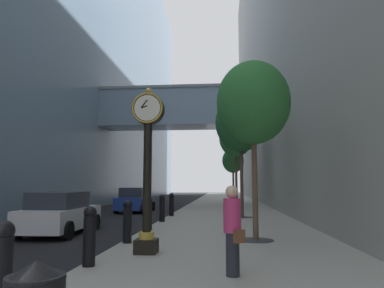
{
  "coord_description": "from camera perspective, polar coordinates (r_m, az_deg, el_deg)",
  "views": [
    {
      "loc": [
        3.09,
        -1.89,
        1.87
      ],
      "look_at": [
        1.0,
        21.92,
        4.62
      ],
      "focal_mm": 32.97,
      "sensor_mm": 36.0,
      "label": 1
    }
  ],
  "objects": [
    {
      "name": "bollard_sixth",
      "position": [
        19.88,
        -3.34,
        -9.65
      ],
      "size": [
        0.28,
        0.28,
        1.26
      ],
      "color": "black",
      "rests_on": "sidewalk_right"
    },
    {
      "name": "bollard_fifth",
      "position": [
        16.89,
        -4.85,
        -10.18
      ],
      "size": [
        0.28,
        0.28,
        1.26
      ],
      "color": "black",
      "rests_on": "sidewalk_right"
    },
    {
      "name": "street_tree_mid_far",
      "position": [
        27.21,
        7.08,
        0.9
      ],
      "size": [
        2.52,
        2.52,
        6.73
      ],
      "color": "#333335",
      "rests_on": "sidewalk_right"
    },
    {
      "name": "pedestrian_walking",
      "position": [
        7.0,
        6.58,
        -13.3
      ],
      "size": [
        0.47,
        0.52,
        1.71
      ],
      "color": "#23232D",
      "rests_on": "sidewalk_right"
    },
    {
      "name": "bollard_third",
      "position": [
        10.98,
        -10.39,
        -12.05
      ],
      "size": [
        0.28,
        0.28,
        1.26
      ],
      "color": "black",
      "rests_on": "sidewalk_right"
    },
    {
      "name": "street_tree_mid_near",
      "position": [
        19.47,
        7.9,
        3.4
      ],
      "size": [
        2.77,
        2.77,
        6.7
      ],
      "color": "#333335",
      "rests_on": "sidewalk_right"
    },
    {
      "name": "bollard_nearest",
      "position": [
        5.42,
        -28.42,
        -17.15
      ],
      "size": [
        0.28,
        0.28,
        1.26
      ],
      "color": "black",
      "rests_on": "sidewalk_right"
    },
    {
      "name": "car_white_mid",
      "position": [
        14.54,
        -20.52,
        -10.48
      ],
      "size": [
        2.07,
        4.17,
        1.59
      ],
      "color": "silver",
      "rests_on": "ground"
    },
    {
      "name": "car_blue_near",
      "position": [
        24.81,
        -9.12,
        -8.95
      ],
      "size": [
        2.09,
        4.32,
        1.66
      ],
      "color": "navy",
      "rests_on": "ground"
    },
    {
      "name": "street_tree_near",
      "position": [
        11.68,
        9.87,
        6.5
      ],
      "size": [
        2.38,
        2.38,
        5.75
      ],
      "color": "#333335",
      "rests_on": "sidewalk_right"
    },
    {
      "name": "bollard_second",
      "position": [
        8.11,
        -16.24,
        -13.88
      ],
      "size": [
        0.28,
        0.28,
        1.26
      ],
      "color": "black",
      "rests_on": "sidewalk_right"
    },
    {
      "name": "bollard_fourth",
      "position": [
        13.92,
        -7.02,
        -10.93
      ],
      "size": [
        0.28,
        0.28,
        1.26
      ],
      "color": "black",
      "rests_on": "sidewalk_right"
    },
    {
      "name": "street_clock",
      "position": [
        9.26,
        -7.21,
        -2.66
      ],
      "size": [
        0.84,
        0.55,
        4.29
      ],
      "color": "black",
      "rests_on": "sidewalk_right"
    },
    {
      "name": "sidewalk_right",
      "position": [
        31.94,
        5.52,
        -9.78
      ],
      "size": [
        6.66,
        80.0,
        0.14
      ],
      "primitive_type": "cube",
      "color": "#9E998E",
      "rests_on": "ground"
    },
    {
      "name": "building_block_right",
      "position": [
        37.02,
        18.26,
        21.08
      ],
      "size": [
        9.0,
        80.0,
        37.71
      ],
      "color": "gray",
      "rests_on": "ground"
    },
    {
      "name": "street_tree_far",
      "position": [
        34.86,
        6.66,
        -2.71
      ],
      "size": [
        2.11,
        2.11,
        5.3
      ],
      "color": "#333335",
      "rests_on": "sidewalk_right"
    },
    {
      "name": "building_block_left",
      "position": [
        38.52,
        -19.39,
        17.59
      ],
      "size": [
        23.48,
        80.0,
        34.92
      ],
      "color": "#758EA8",
      "rests_on": "ground"
    },
    {
      "name": "ground_plane",
      "position": [
        29.11,
        -1.1,
        -10.26
      ],
      "size": [
        110.0,
        110.0,
        0.0
      ],
      "primitive_type": "plane",
      "color": "black",
      "rests_on": "ground"
    }
  ]
}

